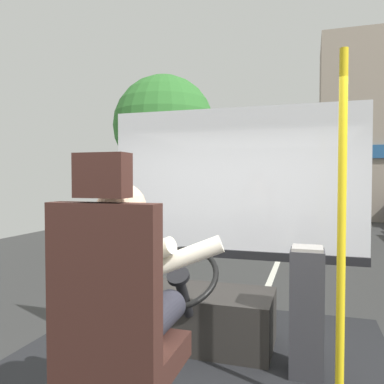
{
  "coord_description": "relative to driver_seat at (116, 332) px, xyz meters",
  "views": [
    {
      "loc": [
        0.74,
        -2.08,
        1.98
      ],
      "look_at": [
        -0.3,
        1.24,
        1.86
      ],
      "focal_mm": 35.75,
      "sensor_mm": 36.0,
      "label": 1
    }
  ],
  "objects": [
    {
      "name": "driver_seat",
      "position": [
        0.0,
        0.0,
        0.0
      ],
      "size": [
        0.48,
        0.48,
        1.36
      ],
      "color": "black",
      "rests_on": "bus_floor"
    },
    {
      "name": "ground",
      "position": [
        0.06,
        9.42,
        -1.34
      ],
      "size": [
        18.0,
        44.0,
        0.06
      ],
      "color": "#323232"
    },
    {
      "name": "bus_driver",
      "position": [
        -0.0,
        0.11,
        0.17
      ],
      "size": [
        0.81,
        0.56,
        0.74
      ],
      "color": "#282833",
      "rests_on": "driver_seat"
    },
    {
      "name": "street_tree",
      "position": [
        -3.86,
        10.37,
        2.38
      ],
      "size": [
        3.32,
        3.32,
        5.37
      ],
      "color": "#4C3828",
      "rests_on": "ground"
    },
    {
      "name": "handrail_pole",
      "position": [
        0.95,
        0.64,
        0.37
      ],
      "size": [
        0.04,
        0.04,
        1.92
      ],
      "color": "yellow",
      "rests_on": "bus_floor"
    },
    {
      "name": "steering_console",
      "position": [
        -0.0,
        1.28,
        -0.37
      ],
      "size": [
        1.1,
        1.0,
        0.8
      ],
      "color": "#282623",
      "rests_on": "bus_floor"
    },
    {
      "name": "windshield_panel",
      "position": [
        0.06,
        2.24,
        0.46
      ],
      "size": [
        2.5,
        0.08,
        1.48
      ],
      "color": "silver"
    },
    {
      "name": "fare_box",
      "position": [
        0.78,
        1.05,
        -0.18
      ],
      "size": [
        0.21,
        0.22,
        0.82
      ],
      "color": "#333338",
      "rests_on": "bus_floor"
    }
  ]
}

